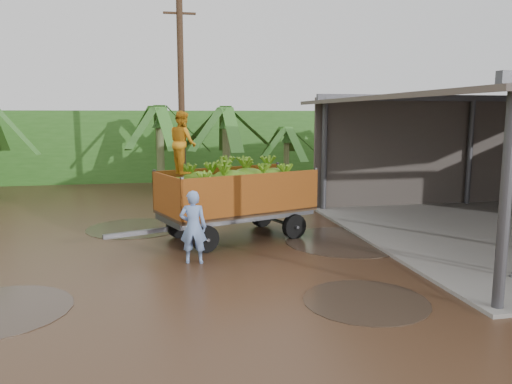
# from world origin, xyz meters

# --- Properties ---
(ground) EXTENTS (100.00, 100.00, 0.00)m
(ground) POSITION_xyz_m (0.00, 0.00, 0.00)
(ground) COLOR black
(ground) RESTS_ON ground
(hedge_north) EXTENTS (22.00, 3.00, 3.60)m
(hedge_north) POSITION_xyz_m (-2.00, 16.00, 1.80)
(hedge_north) COLOR #2D661E
(hedge_north) RESTS_ON ground
(banana_trailer) EXTENTS (5.71, 3.26, 3.51)m
(banana_trailer) POSITION_xyz_m (1.59, 2.34, 1.26)
(banana_trailer) COLOR #C4641C
(banana_trailer) RESTS_ON ground
(man_blue) EXTENTS (0.68, 0.51, 1.70)m
(man_blue) POSITION_xyz_m (0.30, 0.24, 0.85)
(man_blue) COLOR #7192CF
(man_blue) RESTS_ON ground
(utility_pole) EXTENTS (1.20, 0.24, 7.68)m
(utility_pole) POSITION_xyz_m (0.49, 8.34, 3.90)
(utility_pole) COLOR #47301E
(utility_pole) RESTS_ON ground
(banana_plants) EXTENTS (24.59, 21.18, 3.97)m
(banana_plants) POSITION_xyz_m (-5.41, 6.32, 1.79)
(banana_plants) COLOR #2D661E
(banana_plants) RESTS_ON ground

